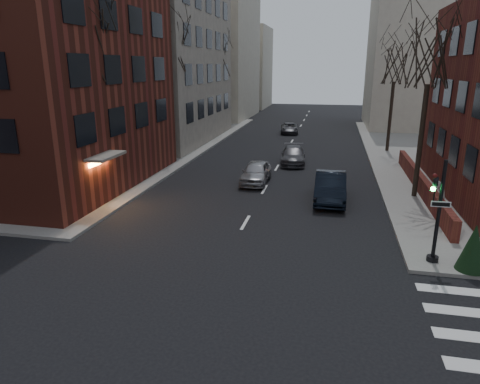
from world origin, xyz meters
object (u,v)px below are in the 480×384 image
at_px(tree_left_b, 171,46).
at_px(parked_sedan, 330,187).
at_px(evergreen_shrub, 473,247).
at_px(streetlamp_far, 227,94).
at_px(tree_right_b, 395,63).
at_px(sandwich_board, 438,190).
at_px(tree_left_a, 88,44).
at_px(car_lane_silver, 256,172).
at_px(car_lane_far, 289,128).
at_px(tree_left_c, 218,60).
at_px(streetlamp_near, 162,111).
at_px(traffic_signal, 436,218).
at_px(car_lane_gray, 293,155).
at_px(tree_right_a, 431,54).

relative_size(tree_left_b, parked_sedan, 2.22).
bearing_deg(evergreen_shrub, streetlamp_far, 117.46).
xyz_separation_m(tree_right_b, sandwich_board, (1.13, -14.44, -6.92)).
bearing_deg(tree_left_a, sandwich_board, 10.75).
distance_m(tree_right_b, car_lane_silver, 17.22).
height_order(tree_left_a, evergreen_shrub, tree_left_a).
relative_size(tree_left_b, car_lane_silver, 2.60).
xyz_separation_m(streetlamp_far, car_lane_far, (7.37, -0.67, -3.66)).
bearing_deg(evergreen_shrub, tree_left_c, 119.76).
relative_size(tree_right_b, streetlamp_near, 1.46).
relative_size(tree_right_b, evergreen_shrub, 5.13).
height_order(tree_left_c, car_lane_silver, tree_left_c).
distance_m(tree_left_a, car_lane_far, 29.55).
relative_size(traffic_signal, tree_left_b, 0.37).
bearing_deg(car_lane_gray, evergreen_shrub, -68.88).
xyz_separation_m(tree_left_c, tree_right_b, (17.60, -8.00, -0.44)).
relative_size(streetlamp_near, parked_sedan, 1.29).
xyz_separation_m(tree_right_b, streetlamp_far, (-17.00, 10.00, -3.35)).
xyz_separation_m(tree_left_a, tree_left_b, (0.00, 12.00, 0.44)).
xyz_separation_m(streetlamp_near, car_lane_far, (7.37, 19.33, -3.66)).
height_order(tree_left_a, car_lane_gray, tree_left_a).
bearing_deg(sandwich_board, tree_right_a, 144.58).
height_order(tree_right_b, car_lane_silver, tree_right_b).
height_order(traffic_signal, car_lane_gray, traffic_signal).
relative_size(tree_left_a, car_lane_silver, 2.47).
bearing_deg(tree_left_a, evergreen_shrub, -16.98).
relative_size(tree_left_b, evergreen_shrub, 6.04).
height_order(streetlamp_near, car_lane_far, streetlamp_near).
xyz_separation_m(tree_left_b, car_lane_gray, (9.85, -0.31, -8.25)).
height_order(parked_sedan, sandwich_board, parked_sedan).
height_order(streetlamp_far, sandwich_board, streetlamp_far).
bearing_deg(streetlamp_near, evergreen_shrub, -37.79).
xyz_separation_m(tree_left_b, evergreen_shrub, (18.01, -17.50, -7.87)).
height_order(tree_left_c, streetlamp_near, tree_left_c).
relative_size(traffic_signal, streetlamp_near, 0.64).
bearing_deg(parked_sedan, sandwich_board, 9.95).
bearing_deg(tree_left_c, car_lane_gray, -55.45).
bearing_deg(evergreen_shrub, car_lane_silver, 132.39).
xyz_separation_m(parked_sedan, car_lane_far, (-4.83, 24.85, -0.23)).
xyz_separation_m(tree_left_a, evergreen_shrub, (18.01, -5.50, -7.43)).
relative_size(tree_right_a, streetlamp_near, 1.55).
distance_m(car_lane_silver, car_lane_gray, 6.50).
distance_m(tree_right_b, streetlamp_far, 20.01).
distance_m(car_lane_silver, sandwich_board, 10.90).
bearing_deg(car_lane_far, tree_left_c, -176.68).
bearing_deg(tree_left_c, tree_right_a, -51.34).
relative_size(car_lane_gray, evergreen_shrub, 2.55).
bearing_deg(tree_left_b, car_lane_far, 62.53).
relative_size(streetlamp_far, car_lane_far, 1.51).
bearing_deg(tree_left_b, tree_right_a, -24.44).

